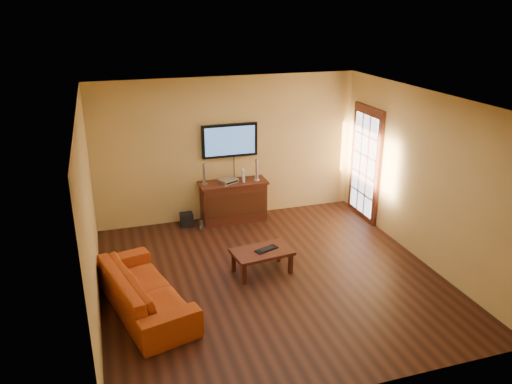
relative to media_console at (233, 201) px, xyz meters
name	(u,v)px	position (x,y,z in m)	size (l,w,h in m)	color
ground_plane	(271,277)	(-0.02, -2.25, -0.39)	(5.00, 5.00, 0.00)	black
room_walls	(259,160)	(-0.02, -1.62, 1.30)	(5.00, 5.00, 5.00)	tan
french_door	(365,165)	(2.44, -0.55, 0.66)	(0.07, 1.02, 2.22)	#3F190E
media_console	(233,201)	(0.00, 0.00, 0.00)	(1.28, 0.49, 0.78)	#3F190E
television	(230,140)	(0.00, 0.20, 1.13)	(1.06, 0.08, 0.63)	black
coffee_table	(262,254)	(-0.10, -2.05, -0.07)	(0.96, 0.64, 0.37)	#3F190E
sofa	(144,283)	(-1.92, -2.51, 0.00)	(2.02, 0.59, 0.79)	#B64514
speaker_left	(204,175)	(-0.54, 0.04, 0.57)	(0.11, 0.11, 0.40)	silver
speaker_right	(257,171)	(0.45, -0.03, 0.57)	(0.11, 0.11, 0.41)	silver
av_receiver	(228,181)	(-0.09, -0.01, 0.42)	(0.32, 0.23, 0.07)	silver
game_console	(243,175)	(0.20, -0.01, 0.50)	(0.05, 0.17, 0.23)	white
subwoofer	(187,219)	(-0.90, 0.03, -0.27)	(0.24, 0.24, 0.24)	black
bottle	(202,225)	(-0.68, -0.27, -0.29)	(0.07, 0.07, 0.21)	white
keyboard	(266,249)	(-0.03, -2.05, -0.01)	(0.39, 0.26, 0.02)	black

